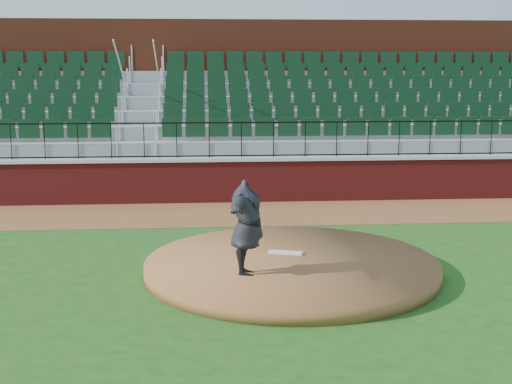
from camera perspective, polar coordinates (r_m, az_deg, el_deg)
ground at (r=13.35m, az=0.49°, el=-6.67°), size 90.00×90.00×0.00m
warning_track at (r=18.56m, az=-0.92°, el=-1.74°), size 34.00×3.20×0.01m
field_wall at (r=20.02m, az=-1.20°, el=0.89°), size 34.00×0.35×1.20m
wall_cap at (r=19.92m, az=-1.21°, el=2.74°), size 34.00×0.45×0.10m
wall_railing at (r=19.86m, az=-1.21°, el=4.31°), size 34.00×0.05×1.00m
seating_stands at (r=22.52m, az=-1.61°, el=6.32°), size 34.00×5.10×4.60m
concourse_wall at (r=25.29m, az=-1.92°, el=7.80°), size 34.00×0.50×5.50m
pitchers_mound at (r=13.33m, az=2.94°, el=-6.15°), size 5.61×5.61×0.25m
pitching_rubber at (r=13.73m, az=2.44°, el=-5.01°), size 0.70×0.34×0.04m
pitcher at (r=12.21m, az=-0.78°, el=-2.93°), size 0.92×2.17×1.71m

